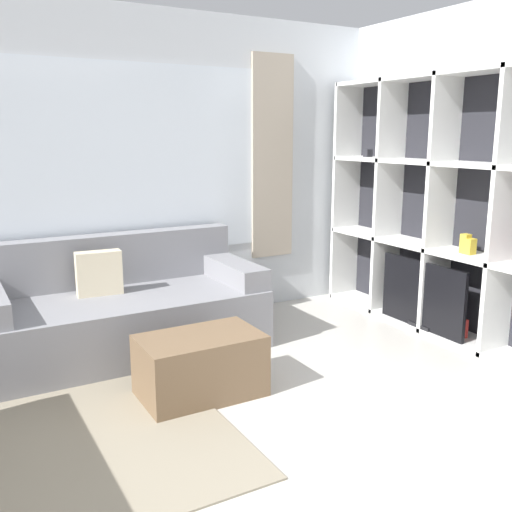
{
  "coord_description": "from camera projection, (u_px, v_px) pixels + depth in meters",
  "views": [
    {
      "loc": [
        -1.22,
        -1.67,
        1.68
      ],
      "look_at": [
        0.67,
        1.68,
        0.85
      ],
      "focal_mm": 40.0,
      "sensor_mm": 36.0,
      "label": 1
    }
  ],
  "objects": [
    {
      "name": "wall_right",
      "position": [
        477.0,
        174.0,
        4.65
      ],
      "size": [
        0.07,
        4.25,
        2.7
      ],
      "primitive_type": "cube",
      "color": "silver",
      "rests_on": "ground_plane"
    },
    {
      "name": "area_rug",
      "position": [
        35.0,
        434.0,
        3.24
      ],
      "size": [
        2.04,
        2.14,
        0.01
      ],
      "primitive_type": "cube",
      "color": "gray",
      "rests_on": "ground_plane"
    },
    {
      "name": "ottoman",
      "position": [
        200.0,
        365.0,
        3.7
      ],
      "size": [
        0.78,
        0.48,
        0.41
      ],
      "color": "brown",
      "rests_on": "ground_plane"
    },
    {
      "name": "shelving_unit",
      "position": [
        444.0,
        212.0,
        4.78
      ],
      "size": [
        0.35,
        2.54,
        2.16
      ],
      "color": "#232328",
      "rests_on": "ground_plane"
    },
    {
      "name": "wall_back",
      "position": [
        101.0,
        173.0,
        4.7
      ],
      "size": [
        6.46,
        0.11,
        2.7
      ],
      "color": "silver",
      "rests_on": "ground_plane"
    },
    {
      "name": "couch_main",
      "position": [
        121.0,
        312.0,
        4.45
      ],
      "size": [
        2.13,
        0.97,
        0.87
      ],
      "color": "gray",
      "rests_on": "ground_plane"
    }
  ]
}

